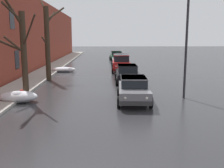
{
  "coord_description": "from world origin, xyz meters",
  "views": [
    {
      "loc": [
        0.04,
        -5.31,
        3.61
      ],
      "look_at": [
        0.48,
        7.79,
        1.27
      ],
      "focal_mm": 42.11,
      "sensor_mm": 36.0,
      "label": 1
    }
  ],
  "objects": [
    {
      "name": "sedan_silver_parked_far_down_block",
      "position": [
        2.12,
        29.14,
        0.75
      ],
      "size": [
        2.14,
        4.5,
        1.42
      ],
      "color": "#B7B7BC",
      "rests_on": "ground"
    },
    {
      "name": "fire_hydrant",
      "position": [
        -4.59,
        9.42,
        0.36
      ],
      "size": [
        0.42,
        0.22,
        0.71
      ],
      "color": "#B21E19",
      "rests_on": "ground"
    },
    {
      "name": "left_sidewalk_slab",
      "position": [
        -5.96,
        18.0,
        0.08
      ],
      "size": [
        2.44,
        80.0,
        0.15
      ],
      "primitive_type": "cube",
      "color": "#A8A399",
      "rests_on": "ground"
    },
    {
      "name": "suv_red_parked_kerbside_mid",
      "position": [
        1.94,
        22.44,
        0.99
      ],
      "size": [
        2.15,
        4.89,
        1.82
      ],
      "color": "red",
      "rests_on": "ground"
    },
    {
      "name": "sedan_black_parked_kerbside_close",
      "position": [
        1.95,
        15.56,
        0.75
      ],
      "size": [
        2.0,
        4.4,
        1.42
      ],
      "color": "black",
      "rests_on": "ground"
    },
    {
      "name": "sedan_green_queued_behind_truck",
      "position": [
        2.07,
        35.89,
        0.75
      ],
      "size": [
        2.13,
        4.22,
        1.42
      ],
      "color": "#1E5633",
      "rests_on": "ground"
    },
    {
      "name": "brick_townhouse_facade",
      "position": [
        -7.68,
        17.99,
        4.04
      ],
      "size": [
        0.63,
        80.0,
        8.09
      ],
      "color": "brown",
      "rests_on": "ground"
    },
    {
      "name": "bare_tree_second_along_sidewalk",
      "position": [
        -4.67,
        10.12,
        2.86
      ],
      "size": [
        3.46,
        1.93,
        5.91
      ],
      "color": "#382B1E",
      "rests_on": "ground"
    },
    {
      "name": "snow_bank_mid_block_left",
      "position": [
        -4.08,
        22.35,
        0.25
      ],
      "size": [
        2.53,
        1.12,
        0.52
      ],
      "color": "white",
      "rests_on": "ground"
    },
    {
      "name": "snow_bank_near_corner_left",
      "position": [
        -4.71,
        9.21,
        0.32
      ],
      "size": [
        2.13,
        1.19,
        0.69
      ],
      "color": "white",
      "rests_on": "ground"
    },
    {
      "name": "sedan_grey_approaching_near_lane",
      "position": [
        1.73,
        9.09,
        0.75
      ],
      "size": [
        2.0,
        4.01,
        1.42
      ],
      "color": "slate",
      "rests_on": "ground"
    },
    {
      "name": "bare_tree_mid_block",
      "position": [
        -4.57,
        16.92,
        3.33
      ],
      "size": [
        2.08,
        3.04,
        6.77
      ],
      "color": "#382B1E",
      "rests_on": "ground"
    },
    {
      "name": "street_lamp_post",
      "position": [
        4.88,
        9.96,
        3.48
      ],
      "size": [
        0.44,
        0.24,
        6.24
      ],
      "color": "#28282D",
      "rests_on": "ground"
    }
  ]
}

